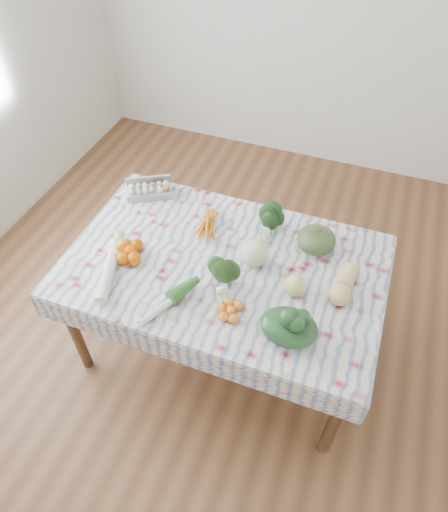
# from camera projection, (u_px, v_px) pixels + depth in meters

# --- Properties ---
(ground) EXTENTS (4.50, 4.50, 0.00)m
(ground) POSITION_uv_depth(u_px,v_px,m) (224.00, 343.00, 2.95)
(ground) COLOR brown
(ground) RESTS_ON ground
(dining_table) EXTENTS (1.60, 1.00, 0.75)m
(dining_table) POSITION_uv_depth(u_px,v_px,m) (224.00, 274.00, 2.46)
(dining_table) COLOR brown
(dining_table) RESTS_ON ground
(tablecloth) EXTENTS (1.66, 1.06, 0.01)m
(tablecloth) POSITION_uv_depth(u_px,v_px,m) (224.00, 264.00, 2.40)
(tablecloth) COLOR silver
(tablecloth) RESTS_ON dining_table
(egg_carton) EXTENTS (0.29, 0.23, 0.07)m
(egg_carton) POSITION_uv_depth(u_px,v_px,m) (150.00, 192.00, 2.75)
(egg_carton) COLOR #B4B3AE
(egg_carton) RESTS_ON tablecloth
(carrot_bunch) EXTENTS (0.23, 0.21, 0.04)m
(carrot_bunch) POSITION_uv_depth(u_px,v_px,m) (209.00, 230.00, 2.54)
(carrot_bunch) COLOR orange
(carrot_bunch) RESTS_ON tablecloth
(kale_bunch) EXTENTS (0.15, 0.14, 0.13)m
(kale_bunch) POSITION_uv_depth(u_px,v_px,m) (269.00, 223.00, 2.52)
(kale_bunch) COLOR #193B18
(kale_bunch) RESTS_ON tablecloth
(kabocha_squash) EXTENTS (0.23, 0.23, 0.13)m
(kabocha_squash) POSITION_uv_depth(u_px,v_px,m) (316.00, 240.00, 2.42)
(kabocha_squash) COLOR #3C5729
(kabocha_squash) RESTS_ON tablecloth
(cabbage) EXTENTS (0.16, 0.16, 0.14)m
(cabbage) POSITION_uv_depth(u_px,v_px,m) (255.00, 254.00, 2.34)
(cabbage) COLOR #C2E299
(cabbage) RESTS_ON tablecloth
(butternut_squash) EXTENTS (0.14, 0.25, 0.11)m
(butternut_squash) POSITION_uv_depth(u_px,v_px,m) (344.00, 284.00, 2.23)
(butternut_squash) COLOR #DEBA6E
(butternut_squash) RESTS_ON tablecloth
(orange_cluster) EXTENTS (0.29, 0.29, 0.07)m
(orange_cluster) POSITION_uv_depth(u_px,v_px,m) (130.00, 252.00, 2.40)
(orange_cluster) COLOR #D85800
(orange_cluster) RESTS_ON tablecloth
(broccoli) EXTENTS (0.21, 0.21, 0.11)m
(broccoli) POSITION_uv_depth(u_px,v_px,m) (219.00, 281.00, 2.24)
(broccoli) COLOR #224519
(broccoli) RESTS_ON tablecloth
(mandarin_cluster) EXTENTS (0.17, 0.17, 0.05)m
(mandarin_cluster) POSITION_uv_depth(u_px,v_px,m) (231.00, 310.00, 2.16)
(mandarin_cluster) COLOR orange
(mandarin_cluster) RESTS_ON tablecloth
(grapefruit) EXTENTS (0.14, 0.14, 0.11)m
(grapefruit) POSITION_uv_depth(u_px,v_px,m) (296.00, 286.00, 2.22)
(grapefruit) COLOR #DDCF70
(grapefruit) RESTS_ON tablecloth
(spinach_bag) EXTENTS (0.32, 0.28, 0.12)m
(spinach_bag) POSITION_uv_depth(u_px,v_px,m) (289.00, 327.00, 2.05)
(spinach_bag) COLOR #153218
(spinach_bag) RESTS_ON tablecloth
(daikon) EXTENTS (0.19, 0.43, 0.06)m
(daikon) POSITION_uv_depth(u_px,v_px,m) (109.00, 270.00, 2.32)
(daikon) COLOR white
(daikon) RESTS_ON tablecloth
(leek) EXTENTS (0.19, 0.34, 0.04)m
(leek) POSITION_uv_depth(u_px,v_px,m) (169.00, 302.00, 2.20)
(leek) COLOR silver
(leek) RESTS_ON tablecloth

